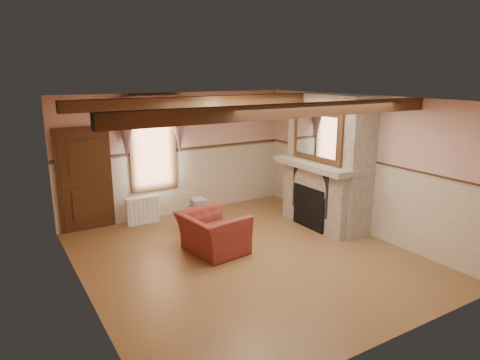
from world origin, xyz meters
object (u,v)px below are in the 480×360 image
side_table (196,221)px  oil_lamp (314,152)px  mantel_clock (298,151)px  radiator (142,210)px  bowl (330,161)px  armchair (213,233)px

side_table → oil_lamp: (2.51, -0.63, 1.29)m
mantel_clock → oil_lamp: (0.00, -0.52, 0.04)m
side_table → mantel_clock: 2.81m
side_table → mantel_clock: mantel_clock is taller
radiator → side_table: bearing=-57.0°
radiator → mantel_clock: mantel_clock is taller
side_table → radiator: 1.39m
bowl → oil_lamp: size_ratio=1.29×
armchair → side_table: armchair is taller
radiator → bowl: size_ratio=1.94×
armchair → mantel_clock: size_ratio=4.76×
mantel_clock → side_table: bearing=177.4°
side_table → radiator: (-0.74, 1.18, 0.02)m
bowl → mantel_clock: mantel_clock is taller
bowl → mantel_clock: bearing=90.0°
armchair → radiator: size_ratio=1.63×
bowl → mantel_clock: (0.00, 1.05, 0.06)m
armchair → side_table: 1.01m
mantel_clock → radiator: bearing=158.3°
radiator → mantel_clock: 3.70m
radiator → mantel_clock: (3.25, -1.30, 1.22)m
bowl → mantel_clock: 1.05m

